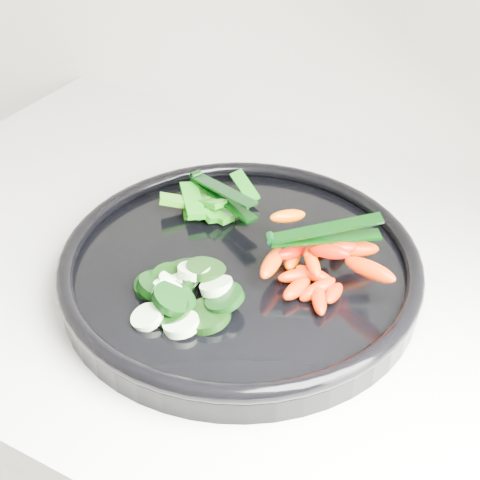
% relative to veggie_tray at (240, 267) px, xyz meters
% --- Properties ---
extents(veggie_tray, '(0.46, 0.46, 0.04)m').
position_rel_veggie_tray_xyz_m(veggie_tray, '(0.00, 0.00, 0.00)').
color(veggie_tray, black).
rests_on(veggie_tray, counter).
extents(cucumber_pile, '(0.12, 0.12, 0.04)m').
position_rel_veggie_tray_xyz_m(cucumber_pile, '(-0.03, -0.07, 0.01)').
color(cucumber_pile, black).
rests_on(cucumber_pile, veggie_tray).
extents(carrot_pile, '(0.15, 0.14, 0.05)m').
position_rel_veggie_tray_xyz_m(carrot_pile, '(0.08, 0.02, 0.02)').
color(carrot_pile, '#F20E00').
rests_on(carrot_pile, veggie_tray).
extents(pepper_pile, '(0.10, 0.11, 0.04)m').
position_rel_veggie_tray_xyz_m(pepper_pile, '(-0.08, 0.07, 0.01)').
color(pepper_pile, '#0C6409').
rests_on(pepper_pile, veggie_tray).
extents(tong_carrot, '(0.10, 0.08, 0.02)m').
position_rel_veggie_tray_xyz_m(tong_carrot, '(0.08, 0.02, 0.05)').
color(tong_carrot, black).
rests_on(tong_carrot, carrot_pile).
extents(tong_pepper, '(0.11, 0.06, 0.02)m').
position_rel_veggie_tray_xyz_m(tong_pepper, '(-0.06, 0.07, 0.03)').
color(tong_pepper, black).
rests_on(tong_pepper, pepper_pile).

